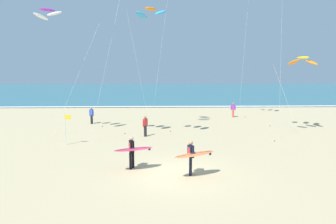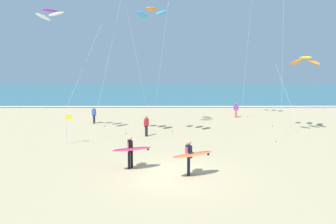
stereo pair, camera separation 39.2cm
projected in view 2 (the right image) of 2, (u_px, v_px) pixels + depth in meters
ground_plane at (176, 175)px, 15.08m from camera, size 160.00×160.00×0.00m
ocean_water at (168, 91)px, 70.69m from camera, size 160.00×60.00×0.08m
shoreline_foam at (170, 106)px, 41.27m from camera, size 160.00×1.02×0.01m
surfer_lead at (131, 149)px, 15.74m from camera, size 2.08×1.23×1.71m
surfer_trailing at (190, 155)px, 14.74m from camera, size 2.15×1.34×1.71m
kite_arc_golden_far at (305, 61)px, 23.69m from camera, size 2.63×4.06×6.04m
kite_arc_amber_high at (152, 12)px, 21.28m from camera, size 2.71×3.04×9.27m
kite_arc_violet_distant at (50, 14)px, 22.81m from camera, size 4.44×4.74×9.46m
bystander_red_top at (146, 126)px, 23.48m from camera, size 0.37×0.38×1.59m
bystander_blue_top at (94, 115)px, 28.92m from camera, size 0.46×0.30×1.59m
bystander_purple_top at (236, 110)px, 32.42m from camera, size 0.49×0.23×1.59m
lifeguard_flag at (67, 126)px, 20.88m from camera, size 0.45×0.05×2.10m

